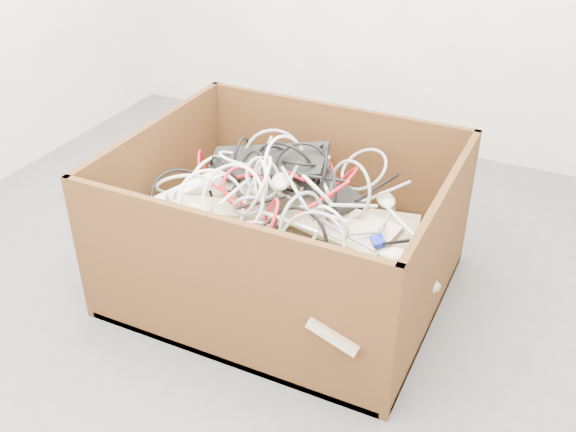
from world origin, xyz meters
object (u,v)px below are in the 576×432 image
at_px(power_strip_left, 187,191).
at_px(power_strip_right, 214,226).
at_px(cardboard_box, 282,252).
at_px(vga_plug, 378,241).

xyz_separation_m(power_strip_left, power_strip_right, (0.20, -0.14, -0.02)).
bearing_deg(power_strip_left, cardboard_box, -40.42).
relative_size(cardboard_box, vga_plug, 25.00).
bearing_deg(power_strip_left, power_strip_right, -83.80).
relative_size(cardboard_box, power_strip_right, 4.43).
xyz_separation_m(cardboard_box, vga_plug, (0.38, -0.07, 0.20)).
relative_size(power_strip_left, vga_plug, 6.56).
xyz_separation_m(power_strip_left, vga_plug, (0.75, -0.01, 0.01)).
relative_size(cardboard_box, power_strip_left, 3.81).
distance_m(cardboard_box, vga_plug, 0.44).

